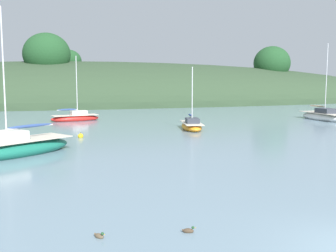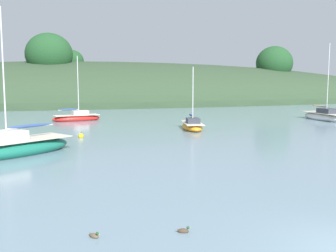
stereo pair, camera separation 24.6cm
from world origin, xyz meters
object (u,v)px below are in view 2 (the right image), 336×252
at_px(sailboat_cream_ketch, 192,126).
at_px(sailboat_grey_yawl, 12,148).
at_px(duck_lone_right, 183,231).
at_px(sailboat_teal_outer, 325,116).
at_px(sailboat_blue_center, 77,118).
at_px(mooring_buoy_inner, 81,136).
at_px(duck_lead, 94,236).

height_order(sailboat_cream_ketch, sailboat_grey_yawl, sailboat_grey_yawl).
bearing_deg(duck_lone_right, sailboat_teal_outer, 47.15).
height_order(sailboat_blue_center, sailboat_teal_outer, sailboat_teal_outer).
relative_size(sailboat_cream_ketch, mooring_buoy_inner, 11.26).
bearing_deg(sailboat_grey_yawl, duck_lead, -74.68).
distance_m(sailboat_blue_center, sailboat_teal_outer, 29.08).
height_order(sailboat_cream_ketch, duck_lone_right, sailboat_cream_ketch).
bearing_deg(sailboat_teal_outer, mooring_buoy_inner, -166.06).
bearing_deg(sailboat_grey_yawl, sailboat_cream_ketch, 32.20).
distance_m(sailboat_grey_yawl, duck_lone_right, 16.04).
distance_m(sailboat_teal_outer, duck_lone_right, 38.66).
bearing_deg(sailboat_cream_ketch, sailboat_teal_outer, 13.46).
bearing_deg(mooring_buoy_inner, sailboat_cream_ketch, 14.76).
height_order(sailboat_grey_yawl, duck_lead, sailboat_grey_yawl).
distance_m(sailboat_teal_outer, mooring_buoy_inner, 29.28).
bearing_deg(sailboat_blue_center, sailboat_cream_ketch, -47.00).
relative_size(sailboat_grey_yawl, duck_lone_right, 22.35).
distance_m(sailboat_cream_ketch, duck_lead, 26.19).
xyz_separation_m(mooring_buoy_inner, duck_lone_right, (2.12, -21.29, -0.07)).
bearing_deg(sailboat_cream_ketch, mooring_buoy_inner, -165.24).
bearing_deg(sailboat_blue_center, duck_lead, -91.14).
bearing_deg(mooring_buoy_inner, sailboat_teal_outer, 13.94).
relative_size(mooring_buoy_inner, duck_lone_right, 1.30).
relative_size(sailboat_cream_ketch, sailboat_grey_yawl, 0.66).
height_order(sailboat_cream_ketch, mooring_buoy_inner, sailboat_cream_ketch).
bearing_deg(mooring_buoy_inner, duck_lead, -91.48).
relative_size(sailboat_cream_ketch, sailboat_teal_outer, 0.66).
relative_size(sailboat_blue_center, mooring_buoy_inner, 14.10).
bearing_deg(sailboat_cream_ketch, duck_lead, -114.98).
height_order(sailboat_teal_outer, mooring_buoy_inner, sailboat_teal_outer).
distance_m(sailboat_grey_yawl, duck_lead, 14.84).
bearing_deg(sailboat_teal_outer, sailboat_blue_center, 166.42).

